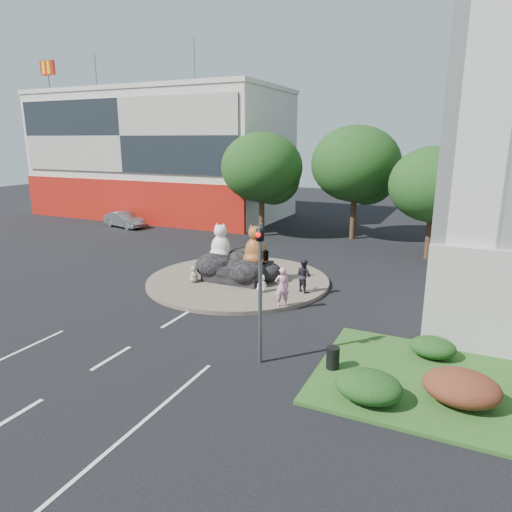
{
  "coord_description": "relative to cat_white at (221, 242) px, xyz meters",
  "views": [
    {
      "loc": [
        11.11,
        -11.4,
        7.67
      ],
      "look_at": [
        1.74,
        8.63,
        2.0
      ],
      "focal_mm": 32.0,
      "sensor_mm": 36.0,
      "label": 1
    }
  ],
  "objects": [
    {
      "name": "litter_bin",
      "position": [
        8.66,
        -7.72,
        -1.66
      ],
      "size": [
        0.58,
        0.58,
        0.76
      ],
      "primitive_type": "cylinder",
      "rotation": [
        0.0,
        0.0,
        -0.36
      ],
      "color": "black",
      "rests_on": "grass_verge"
    },
    {
      "name": "ground",
      "position": [
        1.16,
        -10.18,
        -2.16
      ],
      "size": [
        120.0,
        120.0,
        0.0
      ],
      "primitive_type": "plane",
      "color": "black",
      "rests_on": "ground"
    },
    {
      "name": "kitten_white",
      "position": [
        3.25,
        -1.61,
        -1.51
      ],
      "size": [
        0.7,
        0.67,
        0.89
      ],
      "primitive_type": null,
      "rotation": [
        0.0,
        0.0,
        0.56
      ],
      "color": "white",
      "rests_on": "roundabout_island"
    },
    {
      "name": "cat_tabby",
      "position": [
        2.21,
        -0.14,
        0.07
      ],
      "size": [
        1.63,
        1.51,
        2.25
      ],
      "primitive_type": null,
      "rotation": [
        0.0,
        0.0,
        0.29
      ],
      "color": "#AD5B24",
      "rests_on": "rock_plinth"
    },
    {
      "name": "parked_car",
      "position": [
        -15.5,
        9.96,
        -1.46
      ],
      "size": [
        4.43,
        2.32,
        1.39
      ],
      "primitive_type": "imported",
      "rotation": [
        0.0,
        0.0,
        1.36
      ],
      "color": "#999CA0",
      "rests_on": "ground"
    },
    {
      "name": "hedge_near_green",
      "position": [
        10.16,
        -9.18,
        -1.59
      ],
      "size": [
        2.0,
        1.6,
        0.9
      ],
      "primitive_type": "ellipsoid",
      "color": "#173210",
      "rests_on": "grass_verge"
    },
    {
      "name": "pedestrian_dark",
      "position": [
        5.16,
        -0.72,
        -1.12
      ],
      "size": [
        1.02,
        0.95,
        1.68
      ],
      "primitive_type": "imported",
      "rotation": [
        0.0,
        0.0,
        2.64
      ],
      "color": "black",
      "rests_on": "roundabout_island"
    },
    {
      "name": "cat_white",
      "position": [
        0.0,
        0.0,
        0.0
      ],
      "size": [
        1.4,
        1.25,
        2.11
      ],
      "primitive_type": null,
      "rotation": [
        0.0,
        0.0,
        0.13
      ],
      "color": "silver",
      "rests_on": "rock_plinth"
    },
    {
      "name": "hedge_back_green",
      "position": [
        11.66,
        -5.38,
        -1.68
      ],
      "size": [
        1.6,
        1.28,
        0.72
      ],
      "primitive_type": "ellipsoid",
      "color": "#173210",
      "rests_on": "grass_verge"
    },
    {
      "name": "hedge_red",
      "position": [
        12.66,
        -8.18,
        -1.54
      ],
      "size": [
        2.2,
        1.76,
        0.99
      ],
      "primitive_type": "ellipsoid",
      "color": "#4F2415",
      "rests_on": "grass_verge"
    },
    {
      "name": "kitten_calico",
      "position": [
        -0.73,
        -1.69,
        -1.5
      ],
      "size": [
        0.72,
        0.71,
        0.91
      ],
      "primitive_type": null,
      "rotation": [
        0.0,
        0.0,
        -0.65
      ],
      "color": "beige",
      "rests_on": "roundabout_island"
    },
    {
      "name": "shophouse_block",
      "position": [
        -16.85,
        17.73,
        4.03
      ],
      "size": [
        25.2,
        12.3,
        17.4
      ],
      "color": "silver",
      "rests_on": "ground"
    },
    {
      "name": "traffic_light",
      "position": [
        6.25,
        -8.18,
        1.46
      ],
      "size": [
        0.44,
        1.24,
        5.0
      ],
      "color": "#595B60",
      "rests_on": "ground"
    },
    {
      "name": "grass_verge",
      "position": [
        13.16,
        -7.18,
        -2.1
      ],
      "size": [
        10.0,
        6.0,
        0.12
      ],
      "primitive_type": "cube",
      "color": "#294A18",
      "rests_on": "ground"
    },
    {
      "name": "tree_right",
      "position": [
        10.22,
        9.88,
        2.47
      ],
      "size": [
        5.7,
        5.7,
        7.3
      ],
      "color": "#382314",
      "rests_on": "ground"
    },
    {
      "name": "rock_plinth",
      "position": [
        1.16,
        -0.18,
        -1.51
      ],
      "size": [
        3.2,
        2.6,
        0.9
      ],
      "primitive_type": null,
      "color": "black",
      "rests_on": "roundabout_island"
    },
    {
      "name": "tree_left",
      "position": [
        -2.78,
        11.88,
        3.09
      ],
      "size": [
        6.46,
        6.46,
        8.27
      ],
      "color": "#382314",
      "rests_on": "ground"
    },
    {
      "name": "tree_mid",
      "position": [
        4.22,
        13.88,
        3.4
      ],
      "size": [
        6.84,
        6.84,
        8.76
      ],
      "color": "#382314",
      "rests_on": "ground"
    },
    {
      "name": "pedestrian_pink",
      "position": [
        4.94,
        -3.1,
        -1.03
      ],
      "size": [
        0.81,
        0.75,
        1.86
      ],
      "primitive_type": "imported",
      "rotation": [
        0.0,
        0.0,
        3.75
      ],
      "color": "pink",
      "rests_on": "roundabout_island"
    },
    {
      "name": "roundabout_island",
      "position": [
        1.16,
        -0.18,
        -2.06
      ],
      "size": [
        10.0,
        10.0,
        0.2
      ],
      "primitive_type": "cylinder",
      "color": "brown",
      "rests_on": "ground"
    }
  ]
}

